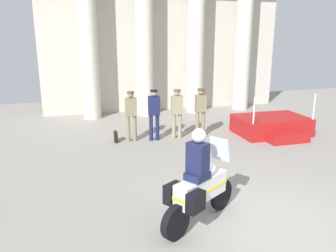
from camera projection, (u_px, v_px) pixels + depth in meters
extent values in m
plane|color=gray|center=(268.00, 223.00, 6.52)|extent=(28.00, 28.00, 0.00)
cube|color=beige|center=(165.00, 26.00, 15.64)|extent=(11.28, 0.30, 7.80)
cylinder|color=beige|center=(88.00, 43.00, 14.00)|extent=(0.75, 0.75, 6.38)
cylinder|color=beige|center=(144.00, 42.00, 14.61)|extent=(0.75, 0.75, 6.38)
cylinder|color=beige|center=(196.00, 42.00, 15.21)|extent=(0.75, 0.75, 6.38)
cylinder|color=beige|center=(243.00, 42.00, 15.82)|extent=(0.75, 0.75, 6.38)
cube|color=#A51919|center=(271.00, 125.00, 12.35)|extent=(2.48, 1.68, 0.64)
cube|color=#A51919|center=(288.00, 138.00, 11.38)|extent=(1.36, 0.50, 0.32)
cylinder|color=silver|center=(254.00, 111.00, 11.15)|extent=(0.05, 0.05, 0.90)
cylinder|color=silver|center=(314.00, 107.00, 11.75)|extent=(0.05, 0.05, 0.90)
cylinder|color=#7A7056|center=(128.00, 129.00, 11.42)|extent=(0.13, 0.13, 0.89)
cylinder|color=#7A7056|center=(135.00, 128.00, 11.48)|extent=(0.13, 0.13, 0.89)
cube|color=#7A7056|center=(131.00, 107.00, 11.25)|extent=(0.40, 0.25, 0.60)
sphere|color=#997056|center=(131.00, 95.00, 11.15)|extent=(0.21, 0.21, 0.21)
cylinder|color=#494334|center=(131.00, 92.00, 11.13)|extent=(0.24, 0.24, 0.06)
cylinder|color=#191E42|center=(151.00, 128.00, 11.53)|extent=(0.13, 0.13, 0.89)
cylinder|color=#191E42|center=(157.00, 127.00, 11.59)|extent=(0.13, 0.13, 0.89)
cube|color=#191E42|center=(154.00, 106.00, 11.36)|extent=(0.40, 0.25, 0.64)
sphere|color=tan|center=(154.00, 93.00, 11.25)|extent=(0.21, 0.21, 0.21)
cylinder|color=black|center=(154.00, 91.00, 11.23)|extent=(0.24, 0.24, 0.06)
cylinder|color=gray|center=(174.00, 126.00, 11.76)|extent=(0.13, 0.13, 0.87)
cylinder|color=gray|center=(180.00, 126.00, 11.82)|extent=(0.13, 0.13, 0.87)
cube|color=gray|center=(177.00, 105.00, 11.60)|extent=(0.40, 0.25, 0.63)
sphere|color=tan|center=(177.00, 93.00, 11.49)|extent=(0.21, 0.21, 0.21)
cylinder|color=brown|center=(177.00, 90.00, 11.47)|extent=(0.24, 0.24, 0.06)
cylinder|color=#7A7056|center=(197.00, 124.00, 11.94)|extent=(0.13, 0.13, 0.91)
cylinder|color=#7A7056|center=(203.00, 124.00, 12.00)|extent=(0.13, 0.13, 0.91)
cube|color=#7A7056|center=(201.00, 103.00, 11.78)|extent=(0.40, 0.25, 0.59)
sphere|color=#997056|center=(201.00, 92.00, 11.67)|extent=(0.21, 0.21, 0.21)
cylinder|color=#494334|center=(201.00, 90.00, 11.65)|extent=(0.24, 0.24, 0.06)
cylinder|color=black|center=(221.00, 195.00, 6.98)|extent=(0.59, 0.43, 0.64)
cylinder|color=black|center=(176.00, 223.00, 5.94)|extent=(0.61, 0.46, 0.64)
cube|color=silver|center=(201.00, 188.00, 6.36)|extent=(1.22, 0.94, 0.44)
ellipsoid|color=silver|center=(206.00, 170.00, 6.38)|extent=(0.61, 0.55, 0.26)
cube|color=yellow|center=(201.00, 189.00, 6.36)|extent=(1.24, 0.96, 0.06)
cube|color=silver|center=(220.00, 149.00, 6.63)|extent=(0.35, 0.42, 0.47)
cube|color=black|center=(173.00, 193.00, 6.16)|extent=(0.40, 0.35, 0.36)
cube|color=black|center=(196.00, 202.00, 5.83)|extent=(0.40, 0.35, 0.36)
cube|color=#191E42|center=(197.00, 176.00, 6.20)|extent=(0.52, 0.50, 0.14)
cube|color=#191E42|center=(198.00, 158.00, 6.10)|extent=(0.41, 0.44, 0.56)
sphere|color=silver|center=(199.00, 136.00, 6.01)|extent=(0.26, 0.26, 0.26)
cube|color=black|center=(116.00, 137.00, 11.43)|extent=(0.10, 0.32, 0.36)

